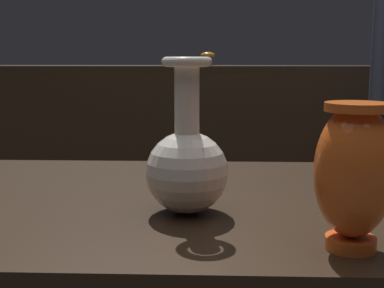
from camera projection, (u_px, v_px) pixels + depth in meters
back_display_shelf at (207, 150)px, 3.11m from camera, size 2.60×0.40×0.99m
vase_centerpiece at (187, 163)px, 0.80m from camera, size 0.13×0.13×0.24m
vase_tall_behind at (354, 172)px, 0.64m from camera, size 0.10×0.10×0.18m
shelf_vase_center at (208, 56)px, 3.10m from camera, size 0.09×0.09×0.08m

